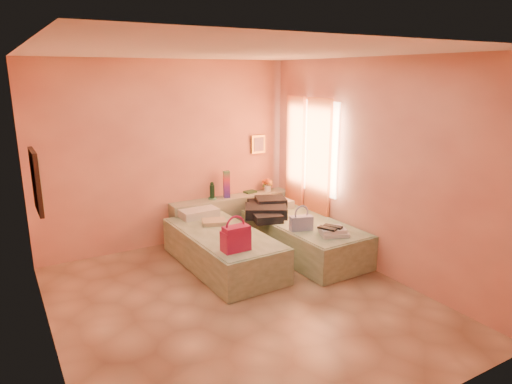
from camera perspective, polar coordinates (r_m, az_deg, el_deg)
ground at (r=5.50m, az=-1.96°, el=-13.52°), size 4.50×4.50×0.00m
room_walls at (r=5.51m, az=-3.05°, el=6.19°), size 4.02×4.51×2.81m
headboard_ledge at (r=7.51m, az=-3.06°, el=-2.98°), size 2.05×0.30×0.65m
bed_left at (r=6.33m, az=-4.19°, el=-7.13°), size 0.96×2.02×0.50m
bed_right at (r=6.77m, az=5.96°, el=-5.72°), size 0.96×2.02×0.50m
water_bottle at (r=7.23m, az=-5.50°, el=0.06°), size 0.09×0.09×0.27m
rainbow_box at (r=7.33m, az=-3.71°, el=0.97°), size 0.12×0.12×0.43m
small_dish at (r=7.28m, az=-5.47°, el=-0.80°), size 0.17×0.17×0.03m
green_book at (r=7.65m, az=-0.73°, el=0.03°), size 0.21×0.17×0.03m
flower_vase at (r=7.73m, az=1.47°, el=1.05°), size 0.23×0.23×0.26m
magenta_handbag at (r=5.55m, az=-2.57°, el=-5.78°), size 0.34×0.20×0.32m
khaki_garment at (r=6.58m, az=-5.25°, el=-3.74°), size 0.41×0.37×0.06m
clothes_pile at (r=6.91m, az=1.65°, el=-2.15°), size 0.88×0.88×0.20m
blue_handbag at (r=6.31m, az=5.68°, el=-3.88°), size 0.33×0.21×0.20m
towel_stack at (r=6.19m, az=9.72°, el=-4.88°), size 0.44×0.41×0.10m
sandal_pair at (r=6.13m, az=9.31°, el=-4.42°), size 0.27×0.30×0.03m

